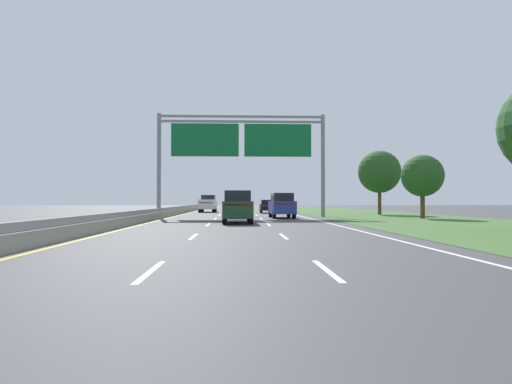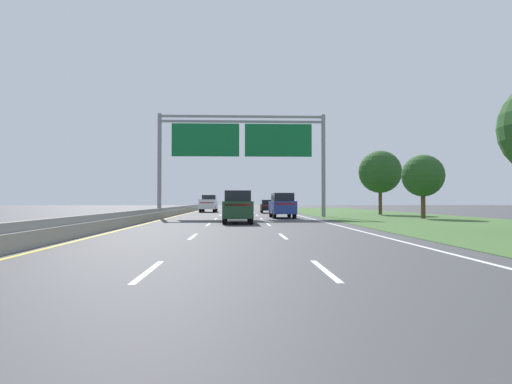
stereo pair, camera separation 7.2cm
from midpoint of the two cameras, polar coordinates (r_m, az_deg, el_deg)
name	(u,v)px [view 2 (the right image)]	position (r m, az deg, el deg)	size (l,w,h in m)	color
ground_plane	(239,220)	(33.96, -2.17, -3.59)	(220.00, 220.00, 0.00)	#3D3D3F
lane_striping	(239,220)	(33.51, -2.17, -3.62)	(11.96, 106.00, 0.01)	white
grass_verge_right	(420,220)	(36.72, 20.19, -3.32)	(14.00, 110.00, 0.02)	#3D602D
median_barrier_concrete	(151,216)	(34.59, -13.19, -2.93)	(0.60, 110.00, 0.85)	gray
overhead_sign_gantry	(242,144)	(40.27, -1.74, 6.13)	(15.06, 0.42, 9.25)	gray
pickup_truck_white	(209,204)	(57.72, -6.02, -1.50)	(2.10, 5.44, 2.20)	silver
car_blue_right_lane_suv	(282,205)	(38.18, 3.40, -1.67)	(2.00, 4.74, 2.11)	navy
car_silver_centre_lane_suv	(238,204)	(57.54, -2.28, -1.48)	(2.01, 4.74, 2.11)	#B2B5BA
car_black_right_lane_sedan	(268,206)	(53.40, 1.61, -1.81)	(1.87, 4.42, 1.57)	black
car_darkgreen_centre_lane_suv	(238,206)	(29.27, -2.29, -1.84)	(1.96, 4.72, 2.11)	#193D23
car_gold_centre_lane_sedan	(236,208)	(38.28, -2.49, -2.09)	(1.86, 4.42, 1.57)	#A38438
roadside_tree_mid	(423,176)	(39.04, 20.53, 1.94)	(3.43, 3.43, 5.23)	#4C3823
roadside_tree_far	(380,172)	(48.54, 15.56, 2.48)	(4.42, 4.42, 6.70)	#4C3823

